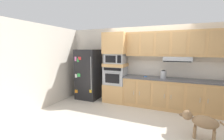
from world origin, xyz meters
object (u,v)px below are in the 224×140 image
at_px(refrigerator, 88,74).
at_px(electric_kettle, 163,74).
at_px(microwave, 116,59).
at_px(screwdriver, 145,77).
at_px(built_in_oven, 116,75).
at_px(dog, 201,121).

xyz_separation_m(refrigerator, electric_kettle, (2.56, 0.02, 0.15)).
relative_size(microwave, screwdriver, 3.97).
xyz_separation_m(refrigerator, microwave, (1.02, 0.07, 0.58)).
bearing_deg(microwave, electric_kettle, -1.76).
bearing_deg(built_in_oven, microwave, -0.77).
distance_m(microwave, electric_kettle, 1.59).
xyz_separation_m(refrigerator, built_in_oven, (1.02, 0.07, 0.02)).
bearing_deg(screwdriver, refrigerator, -179.61).
bearing_deg(built_in_oven, electric_kettle, -1.76).
bearing_deg(microwave, screwdriver, -3.02).
xyz_separation_m(screwdriver, dog, (1.37, -1.36, -0.58)).
relative_size(built_in_oven, electric_kettle, 2.92).
bearing_deg(dog, electric_kettle, -48.60).
bearing_deg(microwave, built_in_oven, 179.23).
relative_size(screwdriver, dog, 0.19).
relative_size(refrigerator, dog, 2.09).
height_order(refrigerator, dog, refrigerator).
relative_size(built_in_oven, screwdriver, 4.32).
bearing_deg(microwave, dog, -30.71).
distance_m(electric_kettle, dog, 1.75).
relative_size(refrigerator, screwdriver, 10.86).
distance_m(refrigerator, electric_kettle, 2.56).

